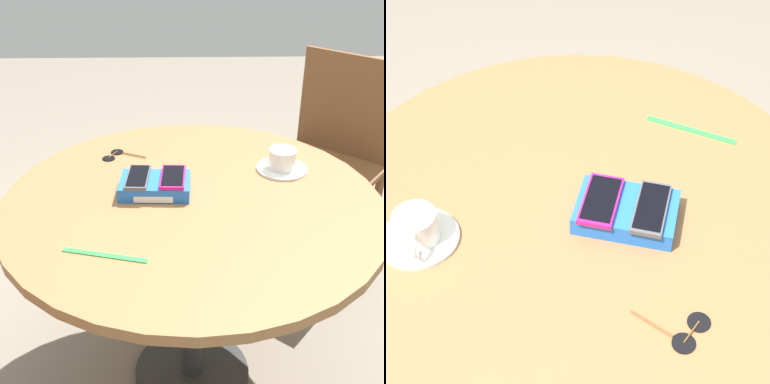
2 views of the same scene
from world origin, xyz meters
The scene contains 9 objects.
ground_plane centered at (0.00, 0.00, 0.00)m, with size 8.00×8.00×0.00m, color gray.
round_table centered at (0.00, 0.00, 0.62)m, with size 1.08×1.08×0.71m.
phone_box centered at (-0.11, 0.04, 0.73)m, with size 0.21×0.14×0.04m.
phone_gray centered at (-0.15, 0.04, 0.76)m, with size 0.07×0.14×0.01m.
phone_magenta centered at (-0.05, 0.04, 0.76)m, with size 0.08×0.14×0.01m.
saucer centered at (0.28, 0.17, 0.72)m, with size 0.16×0.16×0.01m, color white.
coffee_cup centered at (0.28, 0.17, 0.75)m, with size 0.09×0.11×0.06m.
lanyard_strap centered at (-0.22, -0.27, 0.71)m, with size 0.22×0.02×0.00m, color green.
sunglasses centered at (-0.25, 0.28, 0.71)m, with size 0.14×0.09×0.01m.
Camera 2 is at (-0.18, 0.92, 1.67)m, focal length 60.00 mm.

